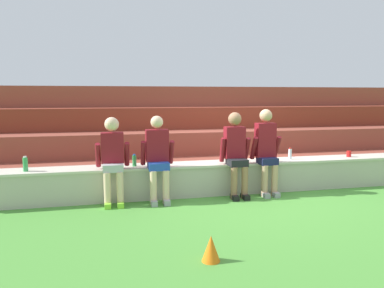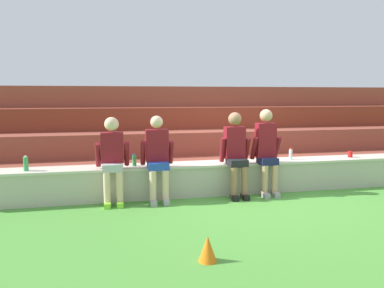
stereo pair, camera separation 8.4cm
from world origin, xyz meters
name	(u,v)px [view 1 (the left image)]	position (x,y,z in m)	size (l,w,h in m)	color
ground_plane	(252,194)	(0.00, 0.00, 0.00)	(80.00, 80.00, 0.00)	#4C9338
stone_seating_wall	(248,175)	(0.00, 0.24, 0.29)	(9.38, 0.53, 0.56)	#B7AF9E
brick_bleachers	(214,138)	(0.00, 2.48, 0.73)	(11.62, 2.96, 1.95)	brown
person_far_left	(113,157)	(-2.41, -0.01, 0.77)	(0.54, 0.50, 1.40)	beige
person_left_of_center	(158,156)	(-1.68, -0.03, 0.77)	(0.55, 0.51, 1.41)	beige
person_center	(236,151)	(-0.33, -0.02, 0.79)	(0.52, 0.54, 1.45)	#996B4C
person_right_of_center	(266,149)	(0.24, -0.02, 0.82)	(0.52, 0.49, 1.50)	tan
water_bottle_mid_right	(25,164)	(-3.75, 0.18, 0.67)	(0.07, 0.07, 0.24)	green
water_bottle_near_left	(290,154)	(0.84, 0.26, 0.66)	(0.06, 0.06, 0.22)	silver
water_bottle_center_gap	(134,161)	(-2.05, 0.22, 0.65)	(0.07, 0.07, 0.21)	green
plastic_cup_right_end	(349,154)	(2.08, 0.24, 0.61)	(0.09, 0.09, 0.12)	red
sports_cone	(211,248)	(-1.44, -2.38, 0.14)	(0.20, 0.20, 0.28)	orange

